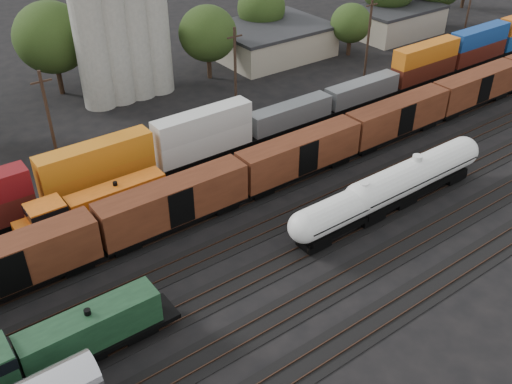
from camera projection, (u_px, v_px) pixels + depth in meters
ground at (264, 229)px, 55.20m from camera, size 600.00×600.00×0.00m
tracks at (264, 228)px, 55.18m from camera, size 180.00×33.20×0.20m
green_locomotive at (51, 349)px, 39.39m from camera, size 16.98×3.00×4.50m
tank_car_a at (362, 202)px, 54.27m from camera, size 17.47×3.13×4.58m
tank_car_b at (414, 176)px, 57.86m from camera, size 18.86×3.38×4.94m
orange_locomotive at (91, 208)px, 54.14m from camera, size 16.21×2.70×4.05m
boxcar_string at (174, 202)px, 53.47m from camera, size 138.20×2.90×4.20m
container_wall at (230, 128)px, 66.89m from camera, size 165.60×2.60×5.80m
grain_silo at (120, 18)px, 74.85m from camera, size 13.40×5.00×29.00m
industrial_sheds at (152, 77)px, 80.79m from camera, size 119.38×17.26×5.10m
tree_band at (129, 43)px, 78.12m from camera, size 164.05×22.99×13.44m
utility_poles at (151, 95)px, 66.59m from camera, size 122.20×0.36×12.00m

